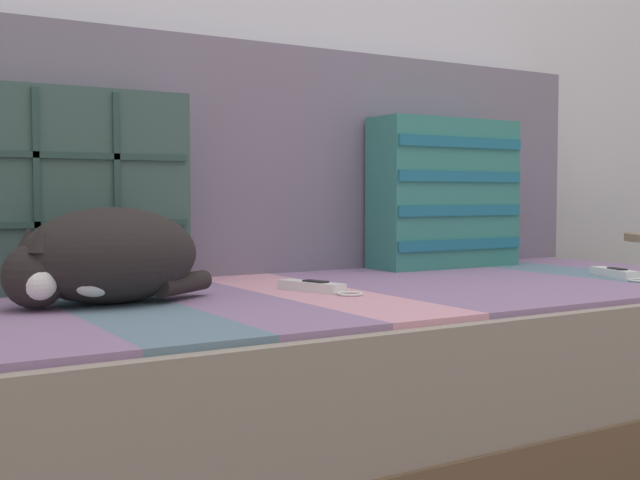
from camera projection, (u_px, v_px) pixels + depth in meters
The scene contains 7 objects.
couch at pixel (379, 381), 1.65m from camera, with size 1.77×0.91×0.40m.
sofa_backrest at pixel (288, 161), 1.96m from camera, with size 1.73×0.14×0.53m.
throw_pillow_quilted at pixel (69, 190), 1.54m from camera, with size 0.45×0.14×0.38m.
throw_pillow_striped at pixel (444, 194), 2.03m from camera, with size 0.40×0.14×0.37m.
sleeping_cat at pixel (104, 258), 1.34m from camera, with size 0.37×0.23×0.16m.
game_remote_near at pixel (616, 273), 1.78m from camera, with size 0.10×0.19×0.02m.
game_remote_far at pixel (314, 287), 1.52m from camera, with size 0.10×0.20×0.02m.
Camera 1 is at (-0.96, -1.24, 0.58)m, focal length 45.00 mm.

